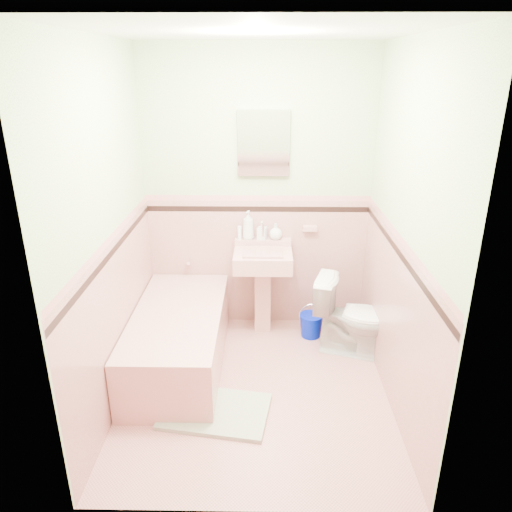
{
  "coord_description": "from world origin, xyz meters",
  "views": [
    {
      "loc": [
        0.06,
        -3.1,
        2.32
      ],
      "look_at": [
        0.0,
        0.25,
        1.0
      ],
      "focal_mm": 34.2,
      "sensor_mm": 36.0,
      "label": 1
    }
  ],
  "objects_px": {
    "soap_bottle_left": "(248,225)",
    "toilet": "(354,317)",
    "soap_bottle_mid": "(262,230)",
    "bucket": "(311,325)",
    "medicine_cabinet": "(264,143)",
    "bathtub": "(179,340)",
    "sink": "(263,293)",
    "shoe": "(193,405)",
    "soap_bottle_right": "(276,231)"
  },
  "relations": [
    {
      "from": "soap_bottle_left",
      "to": "toilet",
      "type": "relative_size",
      "value": 0.39
    },
    {
      "from": "soap_bottle_mid",
      "to": "bucket",
      "type": "height_order",
      "value": "soap_bottle_mid"
    },
    {
      "from": "medicine_cabinet",
      "to": "toilet",
      "type": "height_order",
      "value": "medicine_cabinet"
    },
    {
      "from": "bathtub",
      "to": "soap_bottle_mid",
      "type": "xyz_separation_m",
      "value": [
        0.67,
        0.71,
        0.71
      ]
    },
    {
      "from": "soap_bottle_mid",
      "to": "bucket",
      "type": "relative_size",
      "value": 0.77
    },
    {
      "from": "toilet",
      "to": "soap_bottle_mid",
      "type": "bearing_deg",
      "value": 75.46
    },
    {
      "from": "soap_bottle_left",
      "to": "soap_bottle_mid",
      "type": "relative_size",
      "value": 1.57
    },
    {
      "from": "sink",
      "to": "shoe",
      "type": "height_order",
      "value": "sink"
    },
    {
      "from": "medicine_cabinet",
      "to": "bucket",
      "type": "relative_size",
      "value": 2.56
    },
    {
      "from": "medicine_cabinet",
      "to": "bathtub",
      "type": "bearing_deg",
      "value": -132.58
    },
    {
      "from": "bathtub",
      "to": "soap_bottle_mid",
      "type": "height_order",
      "value": "soap_bottle_mid"
    },
    {
      "from": "medicine_cabinet",
      "to": "bucket",
      "type": "height_order",
      "value": "medicine_cabinet"
    },
    {
      "from": "medicine_cabinet",
      "to": "soap_bottle_left",
      "type": "distance_m",
      "value": 0.73
    },
    {
      "from": "bathtub",
      "to": "toilet",
      "type": "bearing_deg",
      "value": 8.51
    },
    {
      "from": "toilet",
      "to": "bucket",
      "type": "distance_m",
      "value": 0.48
    },
    {
      "from": "soap_bottle_right",
      "to": "medicine_cabinet",
      "type": "bearing_deg",
      "value": 165.07
    },
    {
      "from": "medicine_cabinet",
      "to": "toilet",
      "type": "distance_m",
      "value": 1.65
    },
    {
      "from": "soap_bottle_mid",
      "to": "soap_bottle_right",
      "type": "height_order",
      "value": "soap_bottle_mid"
    },
    {
      "from": "soap_bottle_left",
      "to": "shoe",
      "type": "distance_m",
      "value": 1.64
    },
    {
      "from": "medicine_cabinet",
      "to": "soap_bottle_right",
      "type": "distance_m",
      "value": 0.78
    },
    {
      "from": "bathtub",
      "to": "soap_bottle_left",
      "type": "xyz_separation_m",
      "value": [
        0.55,
        0.71,
        0.76
      ]
    },
    {
      "from": "medicine_cabinet",
      "to": "soap_bottle_right",
      "type": "xyz_separation_m",
      "value": [
        0.11,
        -0.03,
        -0.77
      ]
    },
    {
      "from": "medicine_cabinet",
      "to": "shoe",
      "type": "bearing_deg",
      "value": -110.26
    },
    {
      "from": "sink",
      "to": "soap_bottle_left",
      "type": "relative_size",
      "value": 3.06
    },
    {
      "from": "sink",
      "to": "bathtub",
      "type": "bearing_deg",
      "value": -142.07
    },
    {
      "from": "sink",
      "to": "medicine_cabinet",
      "type": "distance_m",
      "value": 1.32
    },
    {
      "from": "sink",
      "to": "medicine_cabinet",
      "type": "height_order",
      "value": "medicine_cabinet"
    },
    {
      "from": "sink",
      "to": "soap_bottle_left",
      "type": "height_order",
      "value": "soap_bottle_left"
    },
    {
      "from": "medicine_cabinet",
      "to": "bucket",
      "type": "bearing_deg",
      "value": -31.77
    },
    {
      "from": "bucket",
      "to": "bathtub",
      "type": "bearing_deg",
      "value": -157.41
    },
    {
      "from": "bathtub",
      "to": "soap_bottle_mid",
      "type": "bearing_deg",
      "value": 46.67
    },
    {
      "from": "bathtub",
      "to": "medicine_cabinet",
      "type": "bearing_deg",
      "value": 47.42
    },
    {
      "from": "medicine_cabinet",
      "to": "soap_bottle_mid",
      "type": "bearing_deg",
      "value": -108.93
    },
    {
      "from": "bucket",
      "to": "soap_bottle_mid",
      "type": "bearing_deg",
      "value": 151.68
    },
    {
      "from": "medicine_cabinet",
      "to": "soap_bottle_mid",
      "type": "xyz_separation_m",
      "value": [
        -0.01,
        -0.03,
        -0.76
      ]
    },
    {
      "from": "bathtub",
      "to": "toilet",
      "type": "height_order",
      "value": "toilet"
    },
    {
      "from": "soap_bottle_mid",
      "to": "shoe",
      "type": "height_order",
      "value": "soap_bottle_mid"
    },
    {
      "from": "bathtub",
      "to": "sink",
      "type": "xyz_separation_m",
      "value": [
        0.68,
        0.53,
        0.17
      ]
    },
    {
      "from": "soap_bottle_left",
      "to": "shoe",
      "type": "bearing_deg",
      "value": -105.41
    },
    {
      "from": "soap_bottle_mid",
      "to": "shoe",
      "type": "xyz_separation_m",
      "value": [
        -0.48,
        -1.31,
        -0.87
      ]
    },
    {
      "from": "bathtub",
      "to": "shoe",
      "type": "xyz_separation_m",
      "value": [
        0.19,
        -0.6,
        -0.16
      ]
    },
    {
      "from": "soap_bottle_right",
      "to": "bucket",
      "type": "xyz_separation_m",
      "value": [
        0.33,
        -0.24,
        -0.82
      ]
    },
    {
      "from": "bathtub",
      "to": "bucket",
      "type": "distance_m",
      "value": 1.22
    },
    {
      "from": "shoe",
      "to": "bucket",
      "type": "bearing_deg",
      "value": 25.64
    },
    {
      "from": "toilet",
      "to": "bucket",
      "type": "relative_size",
      "value": 3.15
    },
    {
      "from": "shoe",
      "to": "toilet",
      "type": "bearing_deg",
      "value": 9.66
    },
    {
      "from": "toilet",
      "to": "shoe",
      "type": "distance_m",
      "value": 1.54
    },
    {
      "from": "sink",
      "to": "medicine_cabinet",
      "type": "relative_size",
      "value": 1.45
    },
    {
      "from": "sink",
      "to": "soap_bottle_mid",
      "type": "bearing_deg",
      "value": 93.27
    },
    {
      "from": "bathtub",
      "to": "shoe",
      "type": "height_order",
      "value": "bathtub"
    }
  ]
}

